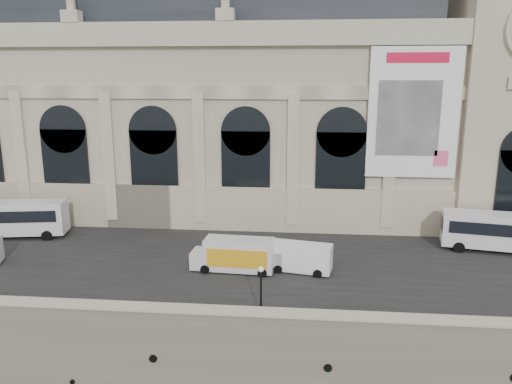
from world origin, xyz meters
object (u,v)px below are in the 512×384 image
box_truck (235,255)px  lamp_right (261,293)px  bus_left (1,218)px  van_c (296,257)px

box_truck → lamp_right: size_ratio=1.89×
bus_left → van_c: (30.89, -6.25, -0.90)m
bus_left → box_truck: 26.39m
bus_left → lamp_right: 32.37m
van_c → box_truck: 5.39m
box_truck → lamp_right: lamp_right is taller
bus_left → lamp_right: lamp_right is taller
bus_left → box_truck: bearing=-14.7°
lamp_right → bus_left: bearing=151.9°
bus_left → lamp_right: bearing=-28.1°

